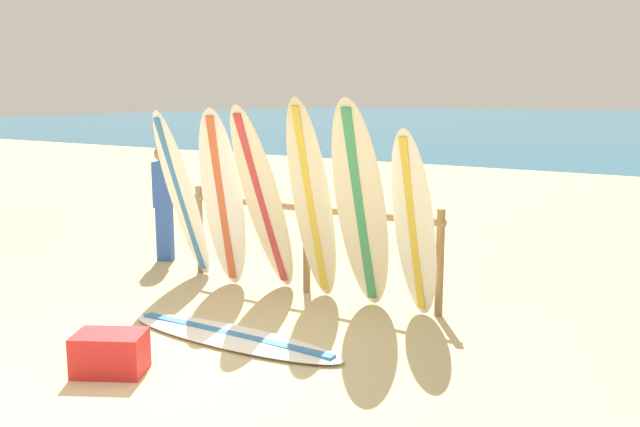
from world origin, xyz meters
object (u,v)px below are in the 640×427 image
Objects in this scene: surfboard_leaning_right at (414,225)px; surfboard_leaning_center_left at (263,202)px; surfboard_rack at (307,229)px; surfboard_leaning_far_left at (182,196)px; surfboard_leaning_center at (312,201)px; surfboard_lying_on_sand at (232,337)px; surfboard_leaning_center_right at (361,208)px; beachgoer_standing at (164,198)px; surfboard_leaning_left at (223,200)px; cooler_box at (110,353)px.

surfboard_leaning_center_left is at bearing -175.72° from surfboard_leaning_right.
surfboard_rack is 1.61× the size of surfboard_leaning_far_left.
surfboard_leaning_center is at bearing -48.34° from surfboard_rack.
surfboard_leaning_center_right is at bearing 64.26° from surfboard_lying_on_sand.
surfboard_leaning_center_right is (1.32, -0.00, 0.04)m from surfboard_leaning_center_left.
surfboard_lying_on_sand is at bearing -34.82° from beachgoer_standing.
surfboard_rack is at bearing 131.66° from surfboard_leaning_center.
surfboard_leaning_center_left is at bearing 115.12° from surfboard_lying_on_sand.
surfboard_leaning_center_right is 1.43× the size of beachgoer_standing.
surfboard_lying_on_sand is (-1.23, -1.52, -1.00)m from surfboard_leaning_right.
surfboard_rack is at bearing -5.35° from beachgoer_standing.
surfboard_lying_on_sand is 1.52× the size of beachgoer_standing.
surfboard_leaning_far_left is at bearing -177.23° from surfboard_leaning_center.
surfboard_leaning_left reaches higher than surfboard_lying_on_sand.
surfboard_rack is 3.08m from cooler_box.
surfboard_leaning_center_left is at bearing -126.69° from surfboard_rack.
surfboard_leaning_center reaches higher than cooler_box.
surfboard_leaning_left reaches higher than surfboard_leaning_far_left.
surfboard_leaning_right reaches higher than surfboard_lying_on_sand.
surfboard_leaning_center is at bearing -178.42° from surfboard_leaning_right.
surfboard_leaning_left is at bearing -179.67° from surfboard_leaning_center_right.
surfboard_leaning_center_right reaches higher than surfboard_leaning_far_left.
beachgoer_standing reaches higher than surfboard_lying_on_sand.
surfboard_leaning_center_right reaches higher than cooler_box.
surfboard_leaning_left is (0.70, -0.03, 0.02)m from surfboard_leaning_far_left.
surfboard_leaning_center_right is 3.98× the size of cooler_box.
surfboard_leaning_center_left reaches higher than surfboard_lying_on_sand.
surfboard_leaning_far_left is at bearing 177.82° from surfboard_leaning_left.
surfboard_lying_on_sand is (1.96, -1.40, -1.08)m from surfboard_leaning_far_left.
surfboard_leaning_far_left is 1.93m from surfboard_leaning_center.
surfboard_rack is at bearing 14.43° from surfboard_leaning_far_left.
surfboard_leaning_left reaches higher than surfboard_rack.
beachgoer_standing is (-2.97, 2.06, 0.88)m from surfboard_lying_on_sand.
surfboard_leaning_center is 1.27m from surfboard_leaning_right.
beachgoer_standing is (-1.71, 0.69, -0.21)m from surfboard_leaning_left.
surfboard_leaning_center_left is (1.31, -0.01, 0.04)m from surfboard_leaning_far_left.
surfboard_leaning_left is 0.89× the size of surfboard_lying_on_sand.
surfboard_leaning_center_right is at bearing 39.05° from cooler_box.
surfboard_leaning_center_right is at bearing -10.64° from beachgoer_standing.
surfboard_leaning_center is 1.00× the size of surfboard_leaning_center_right.
surfboard_leaning_center_left reaches higher than cooler_box.
surfboard_leaning_center_right is 1.15× the size of surfboard_leaning_right.
surfboard_rack is 1.55× the size of surfboard_leaning_center_left.
surfboard_leaning_left is at bearing -178.69° from surfboard_leaning_center_left.
surfboard_lying_on_sand is 4.24× the size of cooler_box.
surfboard_lying_on_sand is at bearing -88.61° from surfboard_leaning_center.
surfboard_leaning_far_left is at bearing -177.70° from surfboard_leaning_right.
cooler_box is at bearing -97.00° from surfboard_leaning_center.
surfboard_leaning_center_left is at bearing 179.88° from surfboard_leaning_center_right.
surfboard_lying_on_sand is 1.27m from cooler_box.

